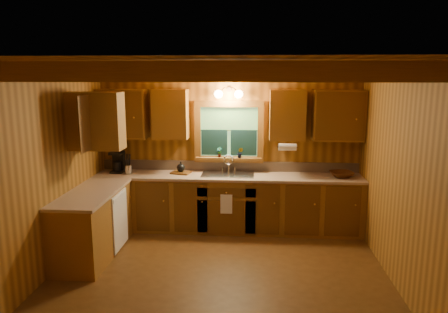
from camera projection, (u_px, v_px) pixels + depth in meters
name	position (u px, v px, depth m)	size (l,w,h in m)	color
room	(219.00, 173.00, 5.11)	(4.20, 4.20, 4.20)	#553514
ceiling_beams	(219.00, 72.00, 4.88)	(4.20, 2.54, 0.18)	brown
base_cabinets	(194.00, 209.00, 6.57)	(4.20, 2.22, 0.86)	brown
countertop	(195.00, 180.00, 6.49)	(4.20, 2.24, 0.04)	tan
backsplash	(229.00, 166.00, 7.02)	(4.20, 0.02, 0.16)	tan
dishwasher_panel	(120.00, 220.00, 6.05)	(0.02, 0.60, 0.80)	white
upper_cabinets	(190.00, 116.00, 6.44)	(4.19, 1.77, 0.78)	brown
window	(229.00, 133.00, 6.89)	(1.12, 0.08, 1.00)	brown
window_sill	(229.00, 158.00, 6.93)	(1.06, 0.14, 0.04)	brown
wall_sconce	(229.00, 94.00, 6.66)	(0.45, 0.21, 0.17)	black
paper_towel_roll	(287.00, 147.00, 6.53)	(0.11, 0.11, 0.27)	white
dish_towel	(226.00, 204.00, 6.50)	(0.18, 0.01, 0.30)	white
sink	(228.00, 177.00, 6.76)	(0.82, 0.48, 0.43)	silver
coffee_maker	(118.00, 162.00, 6.92)	(0.19, 0.25, 0.35)	black
utensil_crock	(128.00, 169.00, 6.80)	(0.11, 0.11, 0.33)	silver
cutting_board	(181.00, 173.00, 6.84)	(0.30, 0.21, 0.03)	#5A3613
teakettle	(181.00, 168.00, 6.82)	(0.13, 0.13, 0.17)	black
wicker_basket	(341.00, 174.00, 6.59)	(0.36, 0.36, 0.09)	#48230C
potted_plant_left	(219.00, 152.00, 6.92)	(0.09, 0.06, 0.17)	#5A3613
potted_plant_right	(240.00, 153.00, 6.86)	(0.09, 0.07, 0.17)	#5A3613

